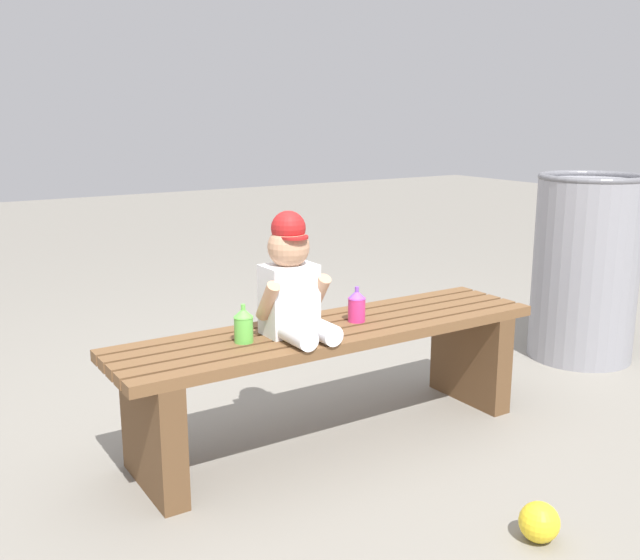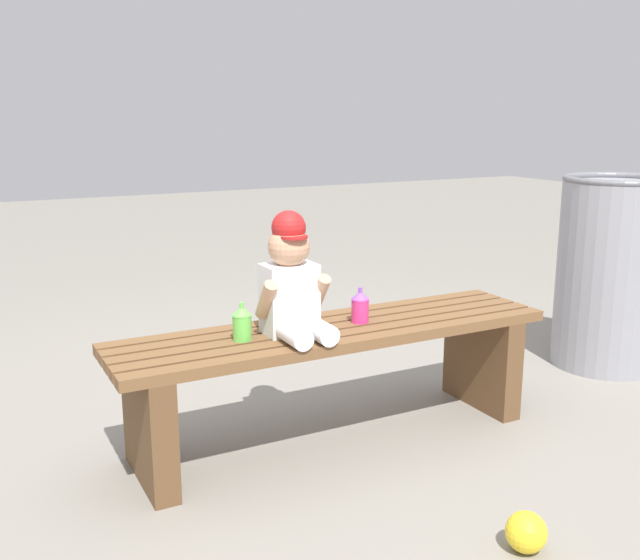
{
  "view_description": "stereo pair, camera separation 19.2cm",
  "coord_description": "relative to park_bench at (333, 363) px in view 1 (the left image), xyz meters",
  "views": [
    {
      "loc": [
        -1.3,
        -1.97,
        1.12
      ],
      "look_at": [
        -0.08,
        -0.05,
        0.59
      ],
      "focal_mm": 40.6,
      "sensor_mm": 36.0,
      "label": 1
    },
    {
      "loc": [
        -1.14,
        -2.06,
        1.12
      ],
      "look_at": [
        -0.08,
        -0.05,
        0.59
      ],
      "focal_mm": 40.6,
      "sensor_mm": 36.0,
      "label": 2
    }
  ],
  "objects": [
    {
      "name": "sippy_cup_right",
      "position": [
        0.1,
        -0.0,
        0.19
      ],
      "size": [
        0.06,
        0.06,
        0.12
      ],
      "color": "#E5337F",
      "rests_on": "park_bench"
    },
    {
      "name": "park_bench",
      "position": [
        0.0,
        0.0,
        0.0
      ],
      "size": [
        1.54,
        0.37,
        0.41
      ],
      "color": "brown",
      "rests_on": "ground_plane"
    },
    {
      "name": "toy_ball",
      "position": [
        0.12,
        -0.82,
        -0.22
      ],
      "size": [
        0.11,
        0.11,
        0.11
      ],
      "primitive_type": "sphere",
      "color": "yellow",
      "rests_on": "ground_plane"
    },
    {
      "name": "child_figure",
      "position": [
        -0.17,
        -0.01,
        0.31
      ],
      "size": [
        0.23,
        0.27,
        0.4
      ],
      "color": "white",
      "rests_on": "park_bench"
    },
    {
      "name": "ground_plane",
      "position": [
        0.0,
        -0.0,
        -0.28
      ],
      "size": [
        16.0,
        16.0,
        0.0
      ],
      "primitive_type": "plane",
      "color": "gray"
    },
    {
      "name": "trash_bin",
      "position": [
        1.46,
        0.11,
        0.15
      ],
      "size": [
        0.47,
        0.47,
        0.85
      ],
      "color": "gray",
      "rests_on": "ground_plane"
    },
    {
      "name": "sippy_cup_left",
      "position": [
        -0.34,
        -0.0,
        0.19
      ],
      "size": [
        0.06,
        0.06,
        0.12
      ],
      "color": "#66CC4C",
      "rests_on": "park_bench"
    }
  ]
}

